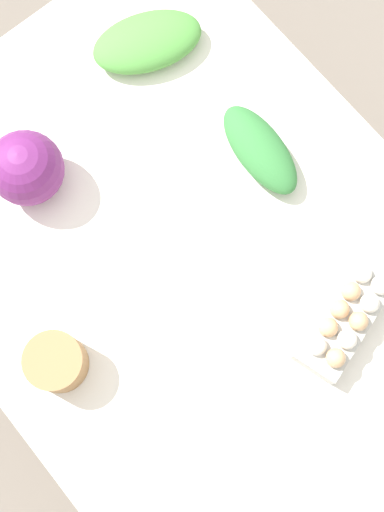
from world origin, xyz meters
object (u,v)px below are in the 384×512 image
egg_carton (346,317)px  greens_bunch_scallion (147,42)px  cabbage_purple (26,168)px  greens_bunch_kale (260,150)px  paper_bag (56,362)px

egg_carton → greens_bunch_scallion: bearing=67.5°
cabbage_purple → greens_bunch_kale: (-0.30, -0.46, -0.05)m
cabbage_purple → paper_bag: (-0.39, 0.22, -0.03)m
egg_carton → cabbage_purple: bearing=98.9°
paper_bag → egg_carton: bearing=-120.9°
egg_carton → paper_bag: paper_bag is taller
greens_bunch_scallion → greens_bunch_kale: (-0.39, -0.03, 0.00)m
greens_bunch_scallion → greens_bunch_kale: greens_bunch_kale is taller
egg_carton → greens_bunch_kale: 0.44m
greens_bunch_kale → paper_bag: bearing=97.7°
egg_carton → greens_bunch_scallion: 0.82m
cabbage_purple → egg_carton: 0.80m
paper_bag → cabbage_purple: bearing=-29.3°
paper_bag → greens_bunch_kale: size_ratio=0.51×
cabbage_purple → greens_bunch_kale: size_ratio=0.68×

